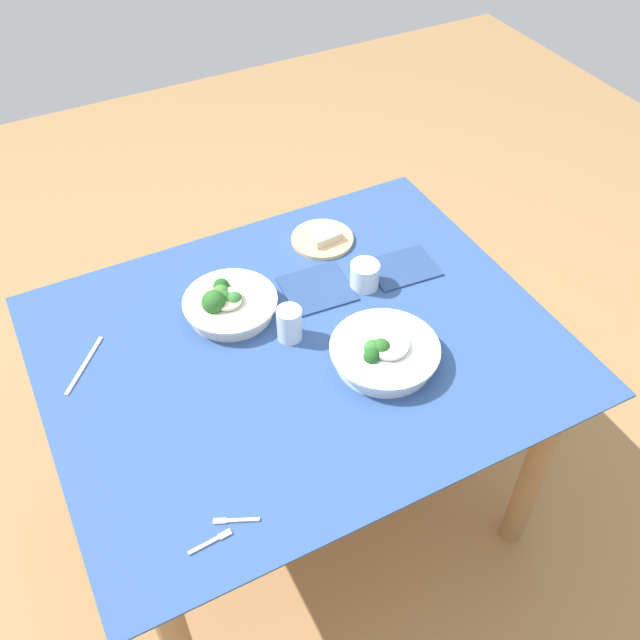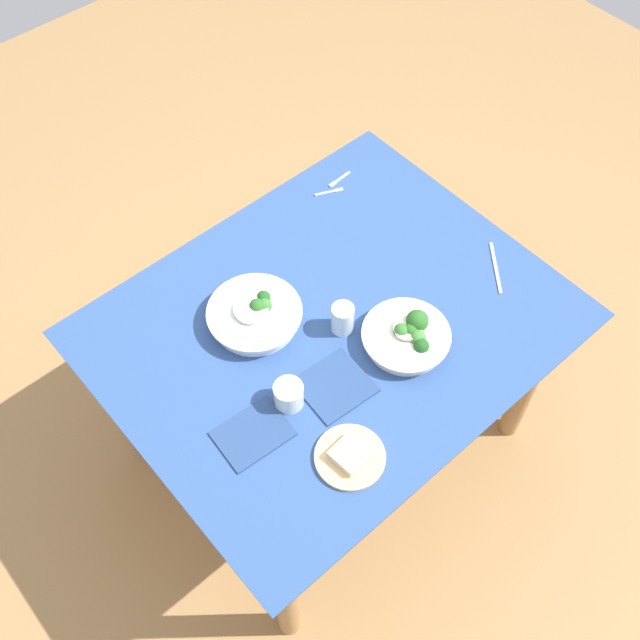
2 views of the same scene
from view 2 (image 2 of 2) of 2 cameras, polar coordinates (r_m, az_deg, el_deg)
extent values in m
plane|color=#9E7547|center=(2.89, 0.64, -8.79)|extent=(6.00, 6.00, 0.00)
cube|color=#2D4C84|center=(2.23, 0.82, -0.28)|extent=(1.31, 1.06, 0.01)
cube|color=#9E7547|center=(2.25, 0.82, -0.50)|extent=(1.27, 1.03, 0.02)
cylinder|color=#9E7547|center=(2.96, 3.18, 6.12)|extent=(0.07, 0.07, 0.73)
cylinder|color=#9E7547|center=(2.63, -14.33, -5.87)|extent=(0.07, 0.07, 0.73)
cylinder|color=#9E7547|center=(2.69, 15.40, -4.26)|extent=(0.07, 0.07, 0.73)
cylinder|color=#9E7547|center=(2.32, -2.61, -19.77)|extent=(0.07, 0.07, 0.73)
cylinder|color=silver|center=(2.19, 6.42, -1.42)|extent=(0.23, 0.23, 0.04)
cylinder|color=silver|center=(2.17, 6.48, -1.08)|extent=(0.26, 0.26, 0.01)
sphere|color=#286023|center=(2.17, 6.81, -0.76)|extent=(0.04, 0.04, 0.04)
sphere|color=#3D7A33|center=(2.16, 7.32, -1.34)|extent=(0.05, 0.05, 0.05)
sphere|color=#33702D|center=(2.16, 6.11, -0.82)|extent=(0.04, 0.04, 0.04)
sphere|color=#286023|center=(2.18, 7.30, -0.06)|extent=(0.07, 0.07, 0.07)
sphere|color=#1E511E|center=(2.15, 7.60, -1.95)|extent=(0.04, 0.04, 0.04)
cylinder|color=beige|center=(2.17, 6.59, -0.64)|extent=(0.08, 0.08, 0.01)
cylinder|color=white|center=(2.23, -4.89, 0.23)|extent=(0.25, 0.25, 0.04)
cylinder|color=white|center=(2.20, -4.94, 0.61)|extent=(0.28, 0.28, 0.01)
sphere|color=#1E511E|center=(2.22, -4.25, 1.69)|extent=(0.04, 0.04, 0.04)
sphere|color=#286023|center=(2.20, -4.71, 0.98)|extent=(0.05, 0.05, 0.05)
sphere|color=#33702D|center=(2.21, -4.19, 1.07)|extent=(0.05, 0.05, 0.05)
cylinder|color=beige|center=(2.19, -5.19, 0.80)|extent=(0.10, 0.10, 0.01)
cylinder|color=#D6B27A|center=(2.02, 2.25, -10.22)|extent=(0.19, 0.19, 0.01)
cube|color=beige|center=(2.00, 2.27, -9.99)|extent=(0.10, 0.09, 0.03)
cylinder|color=silver|center=(2.18, 1.71, 0.12)|extent=(0.07, 0.07, 0.10)
cylinder|color=silver|center=(2.06, -2.36, -5.62)|extent=(0.08, 0.08, 0.08)
cube|color=#B7B7BC|center=(2.61, 1.71, 10.66)|extent=(0.07, 0.01, 0.00)
cube|color=#B7B7BC|center=(2.59, 0.96, 10.13)|extent=(0.03, 0.01, 0.00)
cube|color=#B7B7BC|center=(2.56, 0.37, 9.49)|extent=(0.07, 0.04, 0.00)
cube|color=#B7B7BC|center=(2.57, 1.43, 9.71)|extent=(0.03, 0.02, 0.00)
cube|color=#B7B7BC|center=(2.41, 13.02, 3.85)|extent=(0.14, 0.16, 0.00)
cube|color=navy|center=(2.06, -5.05, -8.47)|extent=(0.20, 0.16, 0.01)
cube|color=navy|center=(2.12, 1.12, -4.93)|extent=(0.20, 0.19, 0.01)
camera|label=1|loc=(2.55, -10.17, 43.98)|focal=40.14mm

